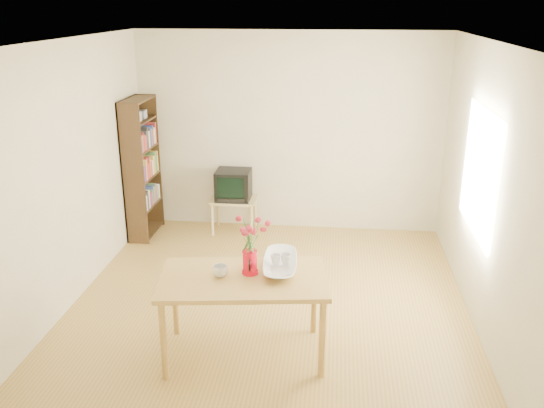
# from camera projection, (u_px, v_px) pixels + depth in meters

# --- Properties ---
(room) EXTENTS (4.50, 4.50, 4.50)m
(room) POSITION_uv_depth(u_px,v_px,m) (272.00, 184.00, 5.41)
(room) COLOR olive
(room) RESTS_ON ground
(table) EXTENTS (1.49, 0.98, 0.75)m
(table) POSITION_uv_depth(u_px,v_px,m) (243.00, 286.00, 4.85)
(table) COLOR #AB813A
(table) RESTS_ON ground
(tv_stand) EXTENTS (0.60, 0.45, 0.46)m
(tv_stand) POSITION_uv_depth(u_px,v_px,m) (234.00, 204.00, 7.64)
(tv_stand) COLOR tan
(tv_stand) RESTS_ON ground
(bookshelf) EXTENTS (0.28, 0.70, 1.80)m
(bookshelf) POSITION_uv_depth(u_px,v_px,m) (142.00, 173.00, 7.40)
(bookshelf) COLOR black
(bookshelf) RESTS_ON ground
(pitcher) EXTENTS (0.14, 0.22, 0.21)m
(pitcher) POSITION_uv_depth(u_px,v_px,m) (250.00, 263.00, 4.85)
(pitcher) COLOR red
(pitcher) RESTS_ON table
(flowers) EXTENTS (0.24, 0.24, 0.34)m
(flowers) POSITION_uv_depth(u_px,v_px,m) (249.00, 233.00, 4.76)
(flowers) COLOR #E63650
(flowers) RESTS_ON pitcher
(mug) EXTENTS (0.18, 0.18, 0.10)m
(mug) POSITION_uv_depth(u_px,v_px,m) (220.00, 271.00, 4.81)
(mug) COLOR white
(mug) RESTS_ON table
(bowl) EXTENTS (0.47, 0.47, 0.42)m
(bowl) POSITION_uv_depth(u_px,v_px,m) (280.00, 245.00, 4.92)
(bowl) COLOR white
(bowl) RESTS_ON table
(teacup_a) EXTENTS (0.10, 0.10, 0.07)m
(teacup_a) POSITION_uv_depth(u_px,v_px,m) (276.00, 249.00, 4.94)
(teacup_a) COLOR white
(teacup_a) RESTS_ON bowl
(teacup_b) EXTENTS (0.09, 0.09, 0.07)m
(teacup_b) POSITION_uv_depth(u_px,v_px,m) (286.00, 249.00, 4.95)
(teacup_b) COLOR white
(teacup_b) RESTS_ON bowl
(television) EXTENTS (0.45, 0.42, 0.39)m
(television) POSITION_uv_depth(u_px,v_px,m) (234.00, 184.00, 7.56)
(television) COLOR black
(television) RESTS_ON tv_stand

